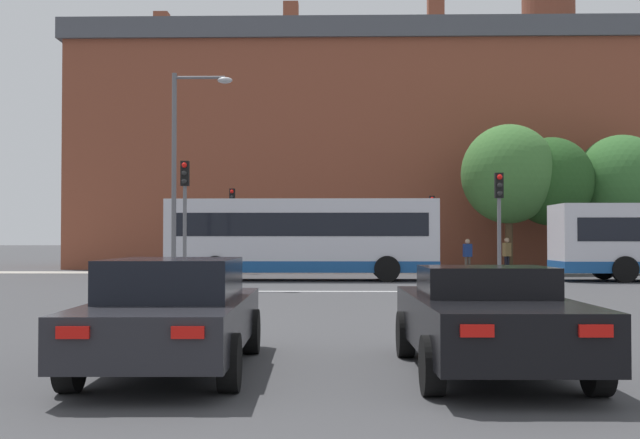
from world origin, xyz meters
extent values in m
cube|color=silver|center=(0.00, 22.36, 0.00)|extent=(7.67, 0.30, 0.01)
cube|color=#A09B91|center=(0.00, 36.09, 0.01)|extent=(68.52, 2.50, 0.01)
cube|color=brown|center=(1.36, 45.19, 6.19)|extent=(31.92, 11.21, 12.39)
cube|color=#4C4F56|center=(1.36, 45.19, 12.96)|extent=(32.55, 11.66, 1.13)
cube|color=brown|center=(-10.94, 47.23, 14.73)|extent=(0.90, 0.90, 2.42)
cube|color=brown|center=(-2.64, 45.24, 14.73)|extent=(0.90, 0.90, 2.42)
cube|color=brown|center=(5.76, 42.55, 14.73)|extent=(0.90, 0.90, 2.42)
cube|color=brown|center=(13.82, 46.94, 14.73)|extent=(0.90, 0.90, 2.42)
cylinder|color=brown|center=(12.83, 45.19, 14.80)|extent=(3.12, 3.12, 2.56)
cube|color=#232328|center=(-1.90, 7.22, 0.61)|extent=(1.91, 4.71, 0.57)
cube|color=black|center=(-1.90, 7.17, 1.15)|extent=(1.59, 2.14, 0.51)
cylinder|color=black|center=(-2.79, 8.64, 0.32)|extent=(0.24, 0.65, 0.64)
cylinder|color=black|center=(-1.08, 8.68, 0.32)|extent=(0.24, 0.65, 0.64)
cylinder|color=black|center=(-2.72, 5.75, 0.32)|extent=(0.24, 0.65, 0.64)
cylinder|color=black|center=(-1.00, 5.79, 0.32)|extent=(0.24, 0.65, 0.64)
cube|color=red|center=(-2.39, 4.85, 0.75)|extent=(0.32, 0.06, 0.12)
cube|color=red|center=(-1.28, 4.88, 0.75)|extent=(0.32, 0.06, 0.12)
cube|color=black|center=(2.00, 7.04, 0.63)|extent=(1.88, 4.49, 0.62)
cube|color=black|center=(2.00, 7.15, 1.12)|extent=(1.57, 1.36, 0.37)
cylinder|color=black|center=(1.11, 8.41, 0.32)|extent=(0.23, 0.64, 0.64)
cylinder|color=black|center=(2.84, 8.44, 0.32)|extent=(0.23, 0.64, 0.64)
cylinder|color=black|center=(1.15, 5.64, 0.32)|extent=(0.23, 0.64, 0.64)
cylinder|color=black|center=(2.89, 5.67, 0.32)|extent=(0.23, 0.64, 0.64)
cube|color=red|center=(1.47, 4.78, 0.78)|extent=(0.32, 0.06, 0.12)
cube|color=red|center=(2.59, 4.80, 0.78)|extent=(0.32, 0.06, 0.12)
cube|color=silver|center=(-1.23, 29.06, 1.78)|extent=(10.63, 2.45, 2.85)
cube|color=#194C8E|center=(-1.23, 29.06, 0.57)|extent=(10.65, 2.47, 0.44)
cube|color=black|center=(-1.23, 29.06, 2.20)|extent=(9.78, 2.48, 0.90)
cylinder|color=black|center=(2.06, 30.24, 0.50)|extent=(1.00, 0.28, 1.00)
cylinder|color=black|center=(2.06, 27.89, 0.50)|extent=(1.00, 0.28, 1.00)
cylinder|color=black|center=(-4.53, 30.24, 0.50)|extent=(1.00, 0.28, 1.00)
cylinder|color=black|center=(-4.53, 27.89, 0.50)|extent=(1.00, 0.28, 1.00)
cylinder|color=black|center=(11.00, 30.04, 0.50)|extent=(1.00, 0.28, 1.00)
cylinder|color=black|center=(11.00, 27.61, 0.50)|extent=(1.00, 0.28, 1.00)
cylinder|color=slate|center=(4.70, 35.69, 1.46)|extent=(0.12, 0.12, 2.91)
cube|color=black|center=(4.70, 35.69, 3.31)|extent=(0.26, 0.20, 0.80)
sphere|color=red|center=(4.70, 35.56, 3.57)|extent=(0.17, 0.17, 0.17)
sphere|color=black|center=(4.70, 35.56, 3.31)|extent=(0.17, 0.17, 0.17)
sphere|color=black|center=(4.70, 35.56, 3.06)|extent=(0.17, 0.17, 0.17)
cylinder|color=slate|center=(-4.85, 35.22, 1.62)|extent=(0.12, 0.12, 3.25)
cube|color=black|center=(-4.85, 35.22, 3.65)|extent=(0.26, 0.20, 0.80)
sphere|color=red|center=(-4.85, 35.09, 3.90)|extent=(0.17, 0.17, 0.17)
sphere|color=black|center=(-4.85, 35.09, 3.65)|extent=(0.17, 0.17, 0.17)
sphere|color=black|center=(-4.85, 35.09, 3.39)|extent=(0.17, 0.17, 0.17)
cylinder|color=slate|center=(5.27, 22.55, 1.47)|extent=(0.12, 0.12, 2.94)
cube|color=black|center=(5.27, 22.55, 3.34)|extent=(0.26, 0.20, 0.80)
sphere|color=red|center=(5.27, 22.42, 3.59)|extent=(0.17, 0.17, 0.17)
sphere|color=black|center=(5.27, 22.42, 3.34)|extent=(0.17, 0.17, 0.17)
sphere|color=black|center=(5.27, 22.42, 3.08)|extent=(0.17, 0.17, 0.17)
cylinder|color=slate|center=(-4.72, 22.68, 1.67)|extent=(0.12, 0.12, 3.34)
cube|color=black|center=(-4.72, 22.68, 3.74)|extent=(0.26, 0.20, 0.80)
sphere|color=red|center=(-4.72, 22.55, 4.00)|extent=(0.17, 0.17, 0.17)
sphere|color=black|center=(-4.72, 22.55, 3.74)|extent=(0.17, 0.17, 0.17)
sphere|color=black|center=(-4.72, 22.55, 3.49)|extent=(0.17, 0.17, 0.17)
cylinder|color=slate|center=(-5.37, 24.11, 3.64)|extent=(0.16, 0.16, 7.28)
cylinder|color=slate|center=(-4.51, 24.11, 7.13)|extent=(1.72, 0.10, 0.10)
ellipsoid|color=#B2B2B7|center=(-3.65, 24.11, 7.03)|extent=(0.50, 0.36, 0.22)
cylinder|color=black|center=(8.30, 35.58, 0.41)|extent=(0.13, 0.13, 0.82)
cylinder|color=black|center=(8.17, 35.47, 0.41)|extent=(0.13, 0.13, 0.82)
cube|color=olive|center=(8.24, 35.53, 1.14)|extent=(0.45, 0.42, 0.65)
sphere|color=tan|center=(8.24, 35.53, 1.59)|extent=(0.25, 0.25, 0.25)
cylinder|color=black|center=(3.16, 35.80, 0.39)|extent=(0.13, 0.13, 0.78)
cylinder|color=black|center=(3.19, 35.97, 0.39)|extent=(0.13, 0.13, 0.78)
cube|color=tan|center=(3.17, 35.88, 1.09)|extent=(0.29, 0.43, 0.62)
sphere|color=tan|center=(3.17, 35.88, 1.52)|extent=(0.24, 0.24, 0.24)
cylinder|color=brown|center=(6.33, 35.74, 0.39)|extent=(0.13, 0.13, 0.79)
cylinder|color=brown|center=(6.49, 35.79, 0.39)|extent=(0.13, 0.13, 0.79)
cube|color=navy|center=(6.41, 35.77, 1.10)|extent=(0.45, 0.34, 0.62)
sphere|color=tan|center=(6.41, 35.77, 1.53)|extent=(0.24, 0.24, 0.24)
cylinder|color=#4C3823|center=(10.56, 36.29, 1.35)|extent=(0.36, 0.36, 2.70)
ellipsoid|color=#234C1E|center=(10.56, 36.29, 4.44)|extent=(4.10, 4.10, 4.30)
cylinder|color=#4C3823|center=(8.42, 35.87, 1.42)|extent=(0.36, 0.36, 2.84)
ellipsoid|color=#3D7033|center=(8.42, 35.87, 4.78)|extent=(4.56, 4.56, 4.79)
cylinder|color=#4C3823|center=(14.22, 37.07, 1.21)|extent=(0.36, 0.36, 2.43)
ellipsoid|color=#33662D|center=(14.22, 37.07, 4.38)|extent=(4.60, 4.60, 4.83)
camera|label=1|loc=(0.16, -2.82, 1.65)|focal=45.00mm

